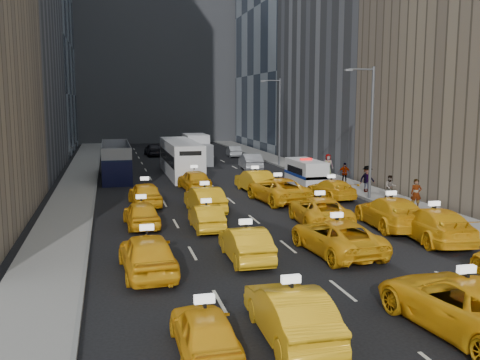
% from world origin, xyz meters
% --- Properties ---
extents(ground, '(160.00, 160.00, 0.00)m').
position_xyz_m(ground, '(0.00, 0.00, 0.00)').
color(ground, black).
rests_on(ground, ground).
extents(sidewalk_west, '(3.00, 90.00, 0.15)m').
position_xyz_m(sidewalk_west, '(-10.50, 25.00, 0.07)').
color(sidewalk_west, gray).
rests_on(sidewalk_west, ground).
extents(sidewalk_east, '(3.00, 90.00, 0.15)m').
position_xyz_m(sidewalk_east, '(10.50, 25.00, 0.07)').
color(sidewalk_east, gray).
rests_on(sidewalk_east, ground).
extents(curb_west, '(0.15, 90.00, 0.18)m').
position_xyz_m(curb_west, '(-9.05, 25.00, 0.09)').
color(curb_west, slate).
rests_on(curb_west, ground).
extents(curb_east, '(0.15, 90.00, 0.18)m').
position_xyz_m(curb_east, '(9.05, 25.00, 0.09)').
color(curb_east, slate).
rests_on(curb_east, ground).
extents(building_backdrop, '(30.00, 12.00, 40.00)m').
position_xyz_m(building_backdrop, '(0.00, 72.00, 20.00)').
color(building_backdrop, slate).
rests_on(building_backdrop, ground).
extents(streetlight_near, '(2.15, 0.22, 9.00)m').
position_xyz_m(streetlight_near, '(9.18, 12.00, 4.92)').
color(streetlight_near, '#595B60').
rests_on(streetlight_near, ground).
extents(streetlight_far, '(2.15, 0.22, 9.00)m').
position_xyz_m(streetlight_far, '(9.18, 32.00, 4.92)').
color(streetlight_far, '#595B60').
rests_on(streetlight_far, ground).
extents(taxi_0, '(1.58, 3.90, 1.32)m').
position_xyz_m(taxi_0, '(-5.65, -7.61, 0.66)').
color(taxi_0, '#FFB315').
rests_on(taxi_0, ground).
extents(taxi_1, '(1.69, 4.71, 1.55)m').
position_xyz_m(taxi_1, '(-3.12, -7.27, 0.77)').
color(taxi_1, '#FFB315').
rests_on(taxi_1, ground).
extents(taxi_2, '(3.43, 6.24, 1.66)m').
position_xyz_m(taxi_2, '(2.03, -7.96, 0.83)').
color(taxi_2, '#FFB315').
rests_on(taxi_2, ground).
extents(taxi_4, '(2.25, 4.99, 1.66)m').
position_xyz_m(taxi_4, '(-6.64, -0.48, 0.83)').
color(taxi_4, '#FFB315').
rests_on(taxi_4, ground).
extents(taxi_5, '(1.59, 4.43, 1.46)m').
position_xyz_m(taxi_5, '(-2.46, 0.43, 0.73)').
color(taxi_5, '#FFB315').
rests_on(taxi_5, ground).
extents(taxi_6, '(2.93, 5.68, 1.53)m').
position_xyz_m(taxi_6, '(1.71, 0.43, 0.77)').
color(taxi_6, '#FFB315').
rests_on(taxi_6, ground).
extents(taxi_7, '(2.98, 5.87, 1.63)m').
position_xyz_m(taxi_7, '(7.13, 1.28, 0.82)').
color(taxi_7, '#FFB315').
rests_on(taxi_7, ground).
extents(taxi_8, '(1.97, 4.32, 1.44)m').
position_xyz_m(taxi_8, '(-6.38, 7.67, 0.72)').
color(taxi_8, '#FFB315').
rests_on(taxi_8, ground).
extents(taxi_9, '(1.43, 4.05, 1.33)m').
position_xyz_m(taxi_9, '(-3.10, 6.24, 0.67)').
color(taxi_9, '#FFB315').
rests_on(taxi_9, ground).
extents(taxi_10, '(3.22, 5.85, 1.55)m').
position_xyz_m(taxi_10, '(3.13, 5.85, 0.78)').
color(taxi_10, '#FFB315').
rests_on(taxi_10, ground).
extents(taxi_11, '(2.89, 5.95, 1.67)m').
position_xyz_m(taxi_11, '(6.54, 4.28, 0.83)').
color(taxi_11, '#FFB315').
rests_on(taxi_11, ground).
extents(taxi_12, '(2.14, 4.70, 1.56)m').
position_xyz_m(taxi_12, '(-5.79, 13.61, 0.78)').
color(taxi_12, '#FFB315').
rests_on(taxi_12, ground).
extents(taxi_13, '(1.96, 4.90, 1.58)m').
position_xyz_m(taxi_13, '(-2.40, 10.62, 0.79)').
color(taxi_13, '#FFB315').
rests_on(taxi_13, ground).
extents(taxi_14, '(3.39, 6.18, 1.64)m').
position_xyz_m(taxi_14, '(2.96, 12.81, 0.82)').
color(taxi_14, '#FFB315').
rests_on(taxi_14, ground).
extents(taxi_15, '(2.47, 4.83, 1.34)m').
position_xyz_m(taxi_15, '(6.96, 13.14, 0.67)').
color(taxi_15, '#FFB315').
rests_on(taxi_15, ground).
extents(taxi_16, '(2.31, 4.78, 1.58)m').
position_xyz_m(taxi_16, '(-1.71, 19.07, 0.79)').
color(taxi_16, '#FFB315').
rests_on(taxi_16, ground).
extents(taxi_17, '(2.10, 5.04, 1.62)m').
position_xyz_m(taxi_17, '(2.58, 17.15, 0.81)').
color(taxi_17, '#FFB315').
rests_on(taxi_17, ground).
extents(nypd_van, '(2.52, 5.23, 2.17)m').
position_xyz_m(nypd_van, '(7.46, 19.34, 0.98)').
color(nypd_van, white).
rests_on(nypd_van, ground).
extents(double_decker, '(3.22, 10.60, 3.04)m').
position_xyz_m(double_decker, '(-7.39, 26.92, 1.50)').
color(double_decker, black).
rests_on(double_decker, ground).
extents(city_bus, '(3.57, 12.38, 3.15)m').
position_xyz_m(city_bus, '(-1.64, 27.31, 1.56)').
color(city_bus, white).
rests_on(city_bus, ground).
extents(box_truck, '(3.18, 7.10, 3.14)m').
position_xyz_m(box_truck, '(1.33, 36.29, 1.54)').
color(box_truck, silver).
rests_on(box_truck, ground).
extents(misc_car_0, '(2.09, 5.03, 1.62)m').
position_xyz_m(misc_car_0, '(5.60, 29.73, 0.81)').
color(misc_car_0, '#A4A6AC').
rests_on(misc_car_0, ground).
extents(misc_car_1, '(2.89, 5.12, 1.35)m').
position_xyz_m(misc_car_1, '(-7.17, 39.82, 0.67)').
color(misc_car_1, black).
rests_on(misc_car_1, ground).
extents(misc_car_2, '(2.79, 5.70, 1.60)m').
position_xyz_m(misc_car_2, '(2.25, 46.44, 0.80)').
color(misc_car_2, slate).
rests_on(misc_car_2, ground).
extents(misc_car_3, '(2.19, 4.77, 1.58)m').
position_xyz_m(misc_car_3, '(-2.60, 45.62, 0.79)').
color(misc_car_3, black).
rests_on(misc_car_3, ground).
extents(misc_car_4, '(1.72, 4.15, 1.33)m').
position_xyz_m(misc_car_4, '(6.84, 42.35, 0.67)').
color(misc_car_4, '#A6AAAD').
rests_on(misc_car_4, ground).
extents(pedestrian_0, '(0.78, 0.66, 1.81)m').
position_xyz_m(pedestrian_0, '(10.43, 8.07, 1.06)').
color(pedestrian_0, gray).
rests_on(pedestrian_0, sidewalk_east).
extents(pedestrian_1, '(0.86, 0.69, 1.56)m').
position_xyz_m(pedestrian_1, '(10.65, 11.60, 0.93)').
color(pedestrian_1, gray).
rests_on(pedestrian_1, sidewalk_east).
extents(pedestrian_2, '(1.30, 0.66, 1.93)m').
position_xyz_m(pedestrian_2, '(10.27, 14.24, 1.11)').
color(pedestrian_2, gray).
rests_on(pedestrian_2, sidewalk_east).
extents(pedestrian_3, '(1.07, 0.78, 1.66)m').
position_xyz_m(pedestrian_3, '(10.43, 18.48, 0.98)').
color(pedestrian_3, gray).
rests_on(pedestrian_3, sidewalk_east).
extents(pedestrian_4, '(0.97, 0.56, 1.93)m').
position_xyz_m(pedestrian_4, '(10.92, 22.99, 1.11)').
color(pedestrian_4, gray).
rests_on(pedestrian_4, sidewalk_east).
extents(pedestrian_5, '(1.57, 0.53, 1.67)m').
position_xyz_m(pedestrian_5, '(9.25, 23.28, 0.98)').
color(pedestrian_5, gray).
rests_on(pedestrian_5, sidewalk_east).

